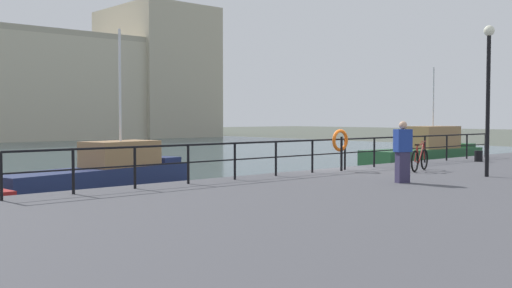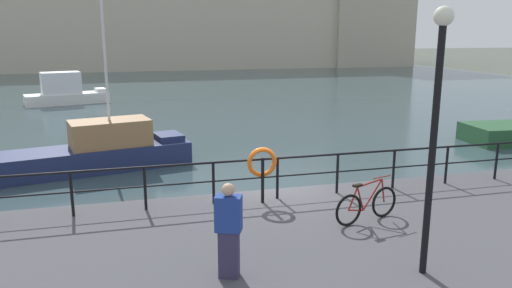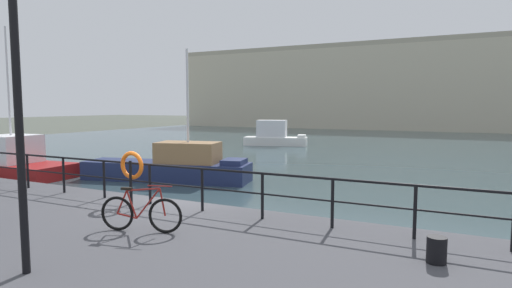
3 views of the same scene
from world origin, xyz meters
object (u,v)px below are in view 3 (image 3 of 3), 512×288
(moored_cabin_cruiser, at_px, (15,162))
(life_ring_stand, at_px, (132,167))
(moored_white_yacht, at_px, (274,136))
(mooring_bollard, at_px, (437,250))
(harbor_building, at_px, (457,84))
(moored_red_daysailer, at_px, (173,166))
(parked_bicycle, at_px, (141,213))
(quay_lamp_post, at_px, (17,83))

(moored_cabin_cruiser, xyz_separation_m, life_ring_stand, (12.43, -5.05, 1.20))
(moored_white_yacht, xyz_separation_m, mooring_bollard, (14.92, -27.40, 0.33))
(harbor_building, distance_m, moored_white_yacht, 38.59)
(moored_cabin_cruiser, distance_m, moored_red_daysailer, 8.25)
(mooring_bollard, bearing_deg, harbor_building, 90.33)
(harbor_building, bearing_deg, moored_red_daysailer, -102.25)
(harbor_building, bearing_deg, mooring_bollard, -89.67)
(moored_red_daysailer, relative_size, mooring_bollard, 19.05)
(mooring_bollard, bearing_deg, parked_bicycle, -171.47)
(moored_red_daysailer, relative_size, moored_white_yacht, 1.41)
(life_ring_stand, bearing_deg, mooring_bollard, -7.62)
(mooring_bollard, bearing_deg, life_ring_stand, 172.38)
(moored_red_daysailer, distance_m, moored_white_yacht, 18.90)
(parked_bicycle, bearing_deg, life_ring_stand, 120.44)
(parked_bicycle, bearing_deg, mooring_bollard, -7.36)
(quay_lamp_post, bearing_deg, moored_white_yacht, 106.78)
(harbor_building, xyz_separation_m, moored_white_yacht, (-14.55, -35.24, -5.95))
(moored_white_yacht, distance_m, mooring_bollard, 31.20)
(harbor_building, distance_m, mooring_bollard, 62.90)
(moored_cabin_cruiser, distance_m, mooring_bollard, 20.78)
(moored_white_yacht, bearing_deg, mooring_bollard, -75.86)
(parked_bicycle, bearing_deg, moored_white_yacht, 92.49)
(moored_white_yacht, height_order, quay_lamp_post, quay_lamp_post)
(moored_red_daysailer, xyz_separation_m, quay_lamp_post, (6.40, -11.97, 3.22))
(moored_red_daysailer, bearing_deg, quay_lamp_post, -74.56)
(quay_lamp_post, bearing_deg, mooring_bollard, 29.86)
(moored_cabin_cruiser, distance_m, moored_white_yacht, 21.93)
(moored_red_daysailer, height_order, mooring_bollard, moored_red_daysailer)
(harbor_building, height_order, quay_lamp_post, harbor_building)
(parked_bicycle, relative_size, mooring_bollard, 3.91)
(moored_red_daysailer, distance_m, mooring_bollard, 14.90)
(life_ring_stand, height_order, quay_lamp_post, quay_lamp_post)
(moored_white_yacht, distance_m, quay_lamp_post, 32.16)
(moored_cabin_cruiser, bearing_deg, parked_bicycle, 150.65)
(moored_white_yacht, relative_size, life_ring_stand, 4.26)
(harbor_building, bearing_deg, moored_white_yacht, -112.44)
(quay_lamp_post, bearing_deg, parked_bicycle, 86.76)
(harbor_building, distance_m, life_ring_stand, 62.24)
(mooring_bollard, xyz_separation_m, quay_lamp_post, (-5.67, -3.25, 2.69))
(harbor_building, bearing_deg, life_ring_stand, -96.55)
(parked_bicycle, xyz_separation_m, quay_lamp_post, (-0.14, -2.42, 2.52))
(harbor_building, relative_size, parked_bicycle, 43.50)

